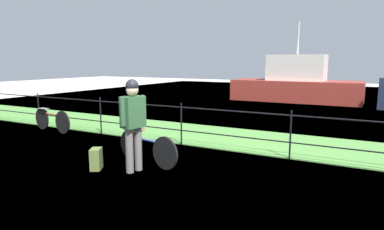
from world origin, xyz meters
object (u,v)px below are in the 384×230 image
Objects in this scene: cyclist_person at (133,117)px; backpack_on_paving at (96,159)px; bicycle_parked at (52,120)px; mooring_bollard at (133,134)px; moored_boat_mid at (296,84)px; wooden_crate at (134,125)px; terrier_dog at (135,115)px; bicycle_main at (147,147)px.

cyclist_person is 1.09m from backpack_on_paving.
cyclist_person is 4.72m from bicycle_parked.
bicycle_parked reaches higher than mooring_bollard.
bicycle_parked is 0.27× the size of moored_boat_mid.
mooring_bollard is (-0.89, 1.08, -0.50)m from wooden_crate.
bicycle_parked is (-3.03, 0.10, 0.10)m from mooring_bollard.
cyclist_person is at bearing 80.44° from backpack_on_paving.
cyclist_person is (0.39, -0.55, 0.07)m from terrier_dog.
mooring_bollard is (-0.62, 1.89, 0.04)m from backpack_on_paving.
cyclist_person is 2.23m from mooring_bollard.
cyclist_person is 0.27× the size of moored_boat_mid.
bicycle_parked is (-4.33, 1.73, -0.66)m from cyclist_person.
bicycle_parked is (-3.92, 1.18, -0.40)m from wooden_crate.
mooring_bollard is at bearing -97.64° from moored_boat_mid.
cyclist_person is at bearing -21.81° from bicycle_parked.
bicycle_main is 1.70m from mooring_bollard.
bicycle_parked reaches higher than bicycle_main.
bicycle_parked is at bearing 163.24° from wooden_crate.
cyclist_person reaches higher than terrier_dog.
bicycle_main is at bearing -91.20° from moored_boat_mid.
bicycle_parked is (-4.27, 1.26, 0.01)m from bicycle_main.
backpack_on_paving is 0.06× the size of moored_boat_mid.
wooden_crate is at bearing -92.84° from moored_boat_mid.
backpack_on_paving is at bearing -108.33° from wooden_crate.
cyclist_person is at bearing -54.39° from terrier_dog.
bicycle_main is 4.91× the size of terrier_dog.
bicycle_main is at bearing -16.43° from bicycle_parked.
moored_boat_mid reaches higher than terrier_dog.
wooden_crate is at bearing -50.40° from mooring_bollard.
wooden_crate is 12.26m from moored_boat_mid.
bicycle_main is 0.83m from cyclist_person.
wooden_crate is 0.06× the size of moored_boat_mid.
backpack_on_paving is at bearing -109.99° from terrier_dog.
cyclist_person is 12.80m from moored_boat_mid.
wooden_crate is at bearing 167.43° from terrier_dog.
terrier_dog is (0.02, -0.01, 0.19)m from wooden_crate.
terrier_dog is at bearing 125.61° from cyclist_person.
terrier_dog is 12.27m from moored_boat_mid.
moored_boat_mid is (0.88, 13.05, 0.64)m from backpack_on_paving.
cyclist_person reaches higher than bicycle_parked.
terrier_dog is 0.68m from cyclist_person.
moored_boat_mid is at bearing 82.36° from mooring_bollard.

